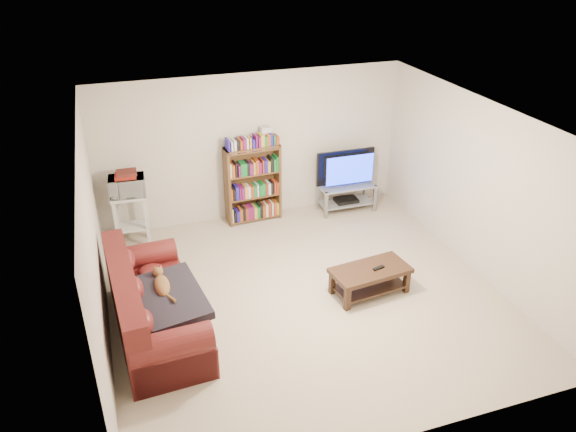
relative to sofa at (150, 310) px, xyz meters
name	(u,v)px	position (x,y,z in m)	size (l,w,h in m)	color
floor	(305,295)	(2.01, 0.14, -0.32)	(5.00, 5.00, 0.00)	beige
ceiling	(308,121)	(2.01, 0.14, 2.08)	(5.00, 5.00, 0.00)	white
wall_back	(252,147)	(2.01, 2.64, 0.88)	(5.00, 5.00, 0.00)	silver
wall_front	(406,341)	(2.01, -2.36, 0.88)	(5.00, 5.00, 0.00)	silver
wall_left	(94,248)	(-0.49, 0.14, 0.88)	(5.00, 5.00, 0.00)	silver
wall_right	(479,188)	(4.51, 0.14, 0.88)	(5.00, 5.00, 0.00)	silver
sofa	(150,310)	(0.00, 0.00, 0.00)	(1.04, 2.18, 0.91)	#5D1918
blanket	(166,299)	(0.19, -0.13, 0.22)	(0.82, 1.07, 0.10)	black
cat	(162,286)	(0.18, 0.06, 0.28)	(0.23, 0.58, 0.17)	brown
coffee_table	(370,276)	(2.84, -0.08, -0.06)	(1.09, 0.63, 0.38)	#321E11
remote	(379,268)	(2.94, -0.12, 0.07)	(0.17, 0.05, 0.02)	black
tv_stand	(347,193)	(3.54, 2.26, 0.00)	(0.95, 0.43, 0.47)	#999EA3
television	(348,169)	(3.54, 2.26, 0.45)	(1.02, 0.13, 0.59)	black
dvd_player	(346,200)	(3.54, 2.26, -0.13)	(0.38, 0.26, 0.06)	black
bookshelf	(253,183)	(1.94, 2.44, 0.34)	(0.91, 0.33, 1.29)	brown
shelf_clutter	(257,139)	(2.04, 2.46, 1.07)	(0.66, 0.23, 0.28)	silver
microwave_stand	(131,213)	(-0.01, 2.24, 0.21)	(0.55, 0.42, 0.83)	silver
microwave	(127,186)	(-0.01, 2.24, 0.65)	(0.51, 0.35, 0.28)	silver
game_boxes	(125,176)	(-0.01, 2.24, 0.82)	(0.30, 0.27, 0.05)	maroon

